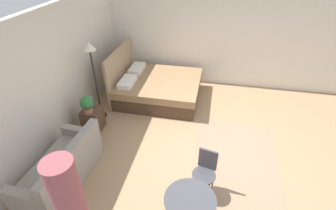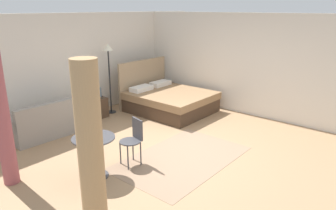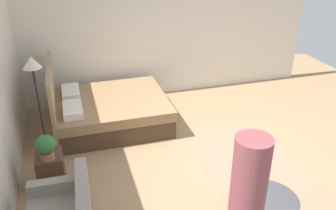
{
  "view_description": "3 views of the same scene",
  "coord_description": "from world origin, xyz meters",
  "views": [
    {
      "loc": [
        -3.66,
        0.18,
        3.47
      ],
      "look_at": [
        0.25,
        0.98,
        0.79
      ],
      "focal_mm": 26.5,
      "sensor_mm": 36.0,
      "label": 1
    },
    {
      "loc": [
        -4.45,
        -3.57,
        2.67
      ],
      "look_at": [
        0.42,
        0.51,
        0.69
      ],
      "focal_mm": 33.69,
      "sensor_mm": 36.0,
      "label": 2
    },
    {
      "loc": [
        -4.23,
        2.19,
        3.31
      ],
      "look_at": [
        0.68,
        0.72,
        0.78
      ],
      "focal_mm": 37.71,
      "sensor_mm": 36.0,
      "label": 3
    }
  ],
  "objects": [
    {
      "name": "ground_plane",
      "position": [
        0.0,
        0.0,
        -0.01
      ],
      "size": [
        8.8,
        9.33,
        0.02
      ],
      "primitive_type": "cube",
      "color": "#9E7A56"
    },
    {
      "name": "area_rug",
      "position": [
        -0.26,
        -0.4,
        0.0
      ],
      "size": [
        2.48,
        1.56,
        0.01
      ],
      "primitive_type": "cube",
      "color": "#93755B",
      "rests_on": "ground"
    },
    {
      "name": "nightstand",
      "position": [
        0.18,
        2.62,
        0.25
      ],
      "size": [
        0.42,
        0.37,
        0.51
      ],
      "color": "#473323",
      "rests_on": "ground"
    },
    {
      "name": "vase",
      "position": [
        0.3,
        2.66,
        0.62
      ],
      "size": [
        0.1,
        0.1,
        0.24
      ],
      "color": "slate",
      "rests_on": "nightstand"
    },
    {
      "name": "wall_back",
      "position": [
        0.0,
        3.17,
        1.27
      ],
      "size": [
        8.8,
        0.12,
        2.54
      ],
      "primitive_type": "cube",
      "color": "silver",
      "rests_on": "ground"
    },
    {
      "name": "potted_plant",
      "position": [
        0.08,
        2.62,
        0.71
      ],
      "size": [
        0.27,
        0.27,
        0.37
      ],
      "color": "#935B3D",
      "rests_on": "nightstand"
    },
    {
      "name": "wall_right",
      "position": [
        2.9,
        0.0,
        1.27
      ],
      "size": [
        0.12,
        6.33,
        2.54
      ],
      "primitive_type": "cube",
      "color": "silver",
      "rests_on": "ground"
    },
    {
      "name": "bed",
      "position": [
        1.73,
        1.59,
        0.3
      ],
      "size": [
        1.79,
        2.06,
        1.27
      ],
      "color": "#473323",
      "rests_on": "ground"
    },
    {
      "name": "balcony_table",
      "position": [
        -1.68,
        0.3,
        0.49
      ],
      "size": [
        0.69,
        0.69,
        0.7
      ],
      "color": "#3F3F44",
      "rests_on": "ground"
    },
    {
      "name": "floor_lamp",
      "position": [
        0.66,
        2.67,
        1.43
      ],
      "size": [
        0.25,
        0.25,
        1.8
      ],
      "color": "black",
      "rests_on": "ground"
    },
    {
      "name": "couch",
      "position": [
        -1.22,
        2.48,
        0.27
      ],
      "size": [
        1.62,
        0.8,
        0.79
      ],
      "color": "gray",
      "rests_on": "ground"
    },
    {
      "name": "cafe_chair_near_window",
      "position": [
        -0.96,
        0.14,
        0.5
      ],
      "size": [
        0.44,
        0.44,
        0.83
      ],
      "color": "#3F3F44",
      "rests_on": "ground"
    }
  ]
}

